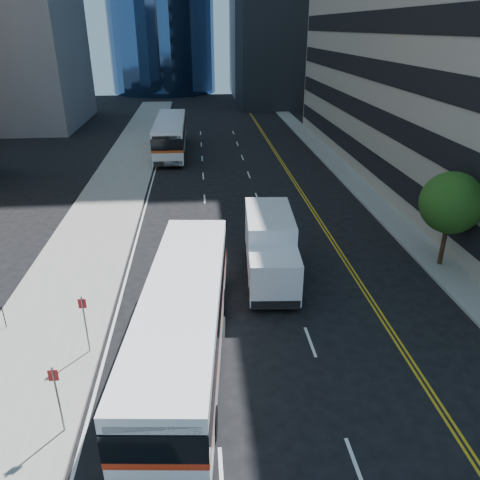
# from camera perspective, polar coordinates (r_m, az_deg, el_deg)

# --- Properties ---
(ground) EXTENTS (160.00, 160.00, 0.00)m
(ground) POSITION_cam_1_polar(r_m,az_deg,el_deg) (18.36, 8.43, -15.99)
(ground) COLOR black
(ground) RESTS_ON ground
(sidewalk_west) EXTENTS (5.00, 90.00, 0.15)m
(sidewalk_west) POSITION_cam_1_polar(r_m,az_deg,el_deg) (40.81, -14.44, 7.01)
(sidewalk_west) COLOR gray
(sidewalk_west) RESTS_ON ground
(sidewalk_east) EXTENTS (2.00, 90.00, 0.15)m
(sidewalk_east) POSITION_cam_1_polar(r_m,az_deg,el_deg) (42.24, 12.87, 7.76)
(sidewalk_east) COLOR gray
(sidewalk_east) RESTS_ON ground
(street_tree) EXTENTS (3.20, 3.20, 5.10)m
(street_tree) POSITION_cam_1_polar(r_m,az_deg,el_deg) (26.33, 24.38, 4.14)
(street_tree) COLOR #332114
(street_tree) RESTS_ON sidewalk_east
(bus_front) EXTENTS (3.95, 12.90, 3.28)m
(bus_front) POSITION_cam_1_polar(r_m,az_deg,el_deg) (18.00, -6.85, -9.66)
(bus_front) COLOR white
(bus_front) RESTS_ON ground
(bus_rear) EXTENTS (2.93, 13.08, 3.37)m
(bus_rear) POSITION_cam_1_polar(r_m,az_deg,el_deg) (49.17, -8.47, 12.57)
(bus_rear) COLOR white
(bus_rear) RESTS_ON ground
(box_truck) EXTENTS (2.78, 6.93, 3.25)m
(box_truck) POSITION_cam_1_polar(r_m,az_deg,el_deg) (23.62, 3.71, -0.91)
(box_truck) COLOR white
(box_truck) RESTS_ON ground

